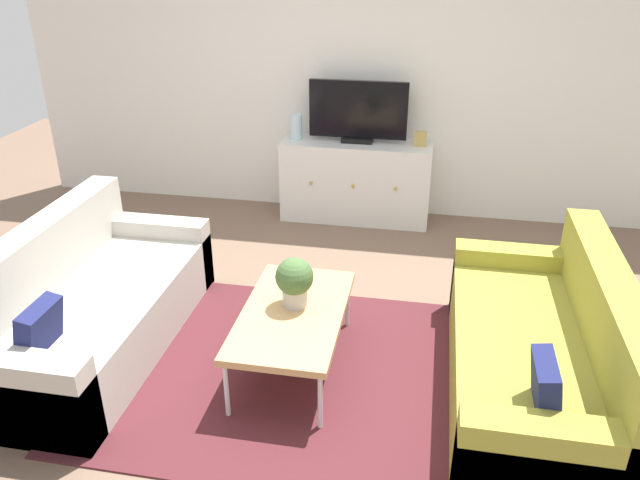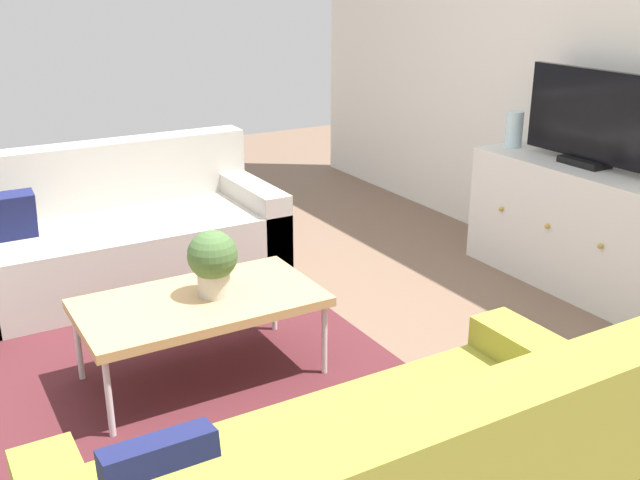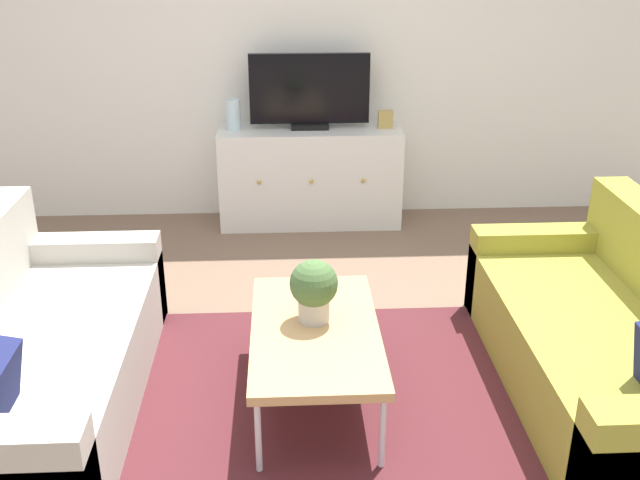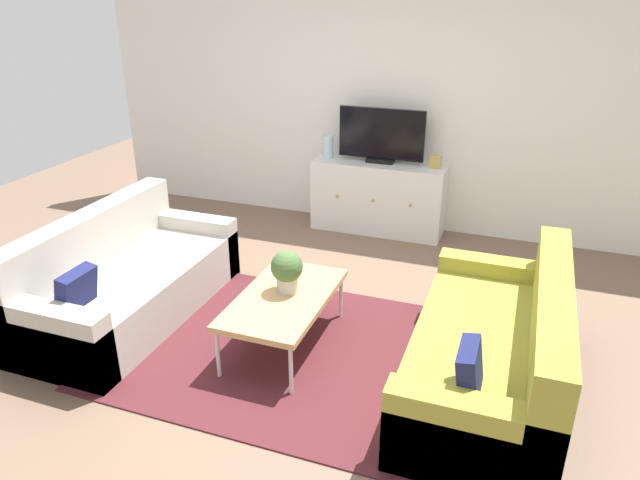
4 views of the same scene
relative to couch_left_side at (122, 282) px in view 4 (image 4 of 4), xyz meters
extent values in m
plane|color=brown|center=(1.44, 0.10, -0.27)|extent=(10.00, 10.00, 0.00)
cube|color=silver|center=(1.44, 2.65, 1.08)|extent=(6.40, 0.12, 2.70)
cube|color=#4C1E23|center=(1.44, -0.05, -0.26)|extent=(2.50, 1.90, 0.01)
cube|color=#B2ADA3|center=(0.09, 0.00, -0.06)|extent=(0.89, 1.89, 0.41)
cube|color=#B2ADA3|center=(-0.26, 0.00, 0.14)|extent=(0.20, 1.89, 0.82)
cube|color=#B2ADA3|center=(0.09, 0.86, 0.00)|extent=(0.89, 0.18, 0.54)
cube|color=#B2ADA3|center=(0.09, -0.85, 0.00)|extent=(0.89, 0.18, 0.54)
cube|color=#191E4C|center=(0.14, -0.61, 0.26)|extent=(0.16, 0.30, 0.31)
cube|color=olive|center=(2.79, 0.00, -0.06)|extent=(0.89, 1.89, 0.41)
cube|color=olive|center=(3.14, 0.00, 0.14)|extent=(0.20, 1.89, 0.82)
cube|color=olive|center=(2.79, 0.86, 0.00)|extent=(0.89, 0.18, 0.54)
cube|color=olive|center=(2.79, -0.85, 0.00)|extent=(0.89, 0.18, 0.54)
cube|color=#191E4C|center=(2.74, -0.61, 0.26)|extent=(0.14, 0.30, 0.31)
cube|color=tan|center=(1.39, 0.01, 0.12)|extent=(0.60, 1.09, 0.04)
cylinder|color=silver|center=(1.12, -0.49, -0.09)|extent=(0.03, 0.03, 0.37)
cylinder|color=silver|center=(1.65, -0.49, -0.09)|extent=(0.03, 0.03, 0.37)
cylinder|color=silver|center=(1.12, 0.52, -0.09)|extent=(0.03, 0.03, 0.37)
cylinder|color=silver|center=(1.65, 0.52, -0.09)|extent=(0.03, 0.03, 0.37)
cylinder|color=#B7B2A8|center=(1.38, 0.09, 0.19)|extent=(0.15, 0.15, 0.11)
sphere|color=#426033|center=(1.38, 0.09, 0.34)|extent=(0.23, 0.23, 0.23)
cube|color=silver|center=(1.45, 2.37, 0.10)|extent=(1.37, 0.44, 0.74)
sphere|color=#B79338|center=(1.07, 2.14, 0.14)|extent=(0.03, 0.03, 0.03)
sphere|color=#B79338|center=(1.45, 2.14, 0.14)|extent=(0.03, 0.03, 0.03)
sphere|color=#B79338|center=(1.84, 2.14, 0.14)|extent=(0.03, 0.03, 0.03)
cube|color=black|center=(1.45, 2.39, 0.49)|extent=(0.28, 0.16, 0.04)
cube|color=black|center=(1.45, 2.39, 0.77)|extent=(0.88, 0.04, 0.51)
cylinder|color=silver|center=(0.89, 2.37, 0.59)|extent=(0.11, 0.11, 0.23)
cube|color=tan|center=(2.02, 2.37, 0.54)|extent=(0.11, 0.07, 0.13)
camera|label=1|loc=(2.13, -3.07, 2.16)|focal=34.99mm
camera|label=2|loc=(4.31, -1.05, 1.54)|focal=41.45mm
camera|label=3|loc=(1.25, -3.03, 1.91)|focal=41.70mm
camera|label=4|loc=(2.87, -3.30, 2.17)|focal=32.87mm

